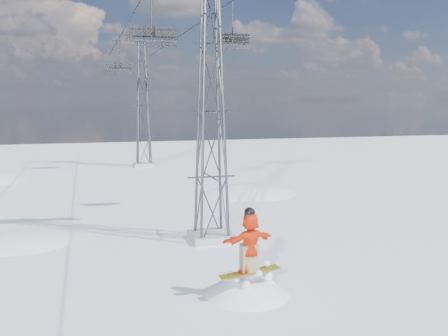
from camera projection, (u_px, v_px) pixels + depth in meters
The scene contains 8 objects.
ground at pixel (255, 320), 13.63m from camera, with size 120.00×120.00×0.00m, color white.
snow_terrain at pixel (85, 330), 33.92m from camera, with size 39.00×37.00×22.00m.
lift_tower_near at pixel (211, 112), 20.73m from camera, with size 5.20×1.80×11.43m.
lift_tower_far at pixel (143, 106), 44.59m from camera, with size 5.20×1.80×11.43m.
haul_cables at pixel (166, 21), 30.98m from camera, with size 4.46×51.00×0.06m.
lift_chair_near at pixel (152, 34), 21.16m from camera, with size 2.12×0.61×2.63m.
lift_chair_mid at pixel (232, 40), 25.00m from camera, with size 1.91×0.55×2.36m.
lift_chair_far at pixel (119, 67), 40.61m from camera, with size 2.20×0.63×2.73m.
Camera 1 is at (-4.30, -12.23, 5.98)m, focal length 40.00 mm.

